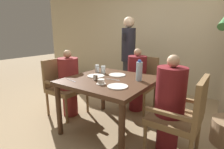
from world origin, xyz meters
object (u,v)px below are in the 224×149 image
(chair_far_side, at_px, (140,80))
(diner_in_far_chair, at_px, (137,79))
(plate_main_right, at_px, (117,75))
(plate_dessert_center, at_px, (96,76))
(glass_tall_mid, at_px, (103,70))
(glass_tall_near, at_px, (97,69))
(water_bottle, at_px, (139,71))
(plate_main_left, at_px, (118,86))
(diner_in_left_chair, at_px, (69,83))
(chair_left_side, at_px, (63,84))
(chair_right_side, at_px, (182,114))
(standing_host, at_px, (128,56))
(diner_in_right_chair, at_px, (170,105))
(teacup_with_saucer, at_px, (101,82))

(chair_far_side, height_order, diner_in_far_chair, diner_in_far_chair)
(plate_main_right, height_order, plate_dessert_center, same)
(glass_tall_mid, bearing_deg, glass_tall_near, 175.01)
(water_bottle, height_order, glass_tall_mid, water_bottle)
(plate_main_left, bearing_deg, diner_in_far_chair, 104.99)
(diner_in_left_chair, bearing_deg, plate_main_right, 15.81)
(chair_left_side, xyz_separation_m, water_bottle, (1.31, 0.15, 0.36))
(glass_tall_near, bearing_deg, chair_right_side, -9.13)
(plate_main_right, distance_m, plate_dessert_center, 0.31)
(diner_in_left_chair, xyz_separation_m, standing_host, (0.37, 1.28, 0.33))
(plate_main_left, distance_m, plate_dessert_center, 0.57)
(diner_in_far_chair, height_order, diner_in_right_chair, diner_in_right_chair)
(plate_main_left, xyz_separation_m, plate_main_right, (-0.30, 0.45, 0.00))
(plate_main_left, height_order, teacup_with_saucer, teacup_with_saucer)
(plate_dessert_center, distance_m, water_bottle, 0.63)
(diner_in_left_chair, height_order, standing_host, standing_host)
(water_bottle, bearing_deg, plate_main_left, -101.94)
(diner_in_left_chair, height_order, chair_right_side, diner_in_left_chair)
(chair_right_side, bearing_deg, chair_left_side, 180.00)
(diner_in_left_chair, height_order, teacup_with_saucer, diner_in_left_chair)
(glass_tall_near, bearing_deg, diner_in_far_chair, 55.76)
(diner_in_left_chair, relative_size, plate_main_right, 4.53)
(plate_main_right, height_order, teacup_with_saucer, teacup_with_saucer)
(plate_main_left, relative_size, water_bottle, 0.89)
(diner_in_right_chair, relative_size, glass_tall_near, 10.02)
(plate_main_left, xyz_separation_m, glass_tall_mid, (-0.54, 0.43, 0.05))
(chair_left_side, distance_m, standing_host, 1.43)
(plate_dessert_center, distance_m, teacup_with_saucer, 0.39)
(glass_tall_mid, bearing_deg, water_bottle, -4.90)
(chair_left_side, height_order, plate_main_left, chair_left_side)
(diner_in_left_chair, relative_size, chair_right_side, 1.17)
(plate_main_right, xyz_separation_m, teacup_with_saucer, (0.08, -0.48, 0.02))
(glass_tall_near, bearing_deg, chair_far_side, 61.31)
(diner_in_right_chair, bearing_deg, plate_dessert_center, 179.98)
(chair_right_side, xyz_separation_m, plate_main_right, (-0.98, 0.22, 0.24))
(diner_in_left_chair, distance_m, plate_dessert_center, 0.60)
(diner_in_left_chair, xyz_separation_m, glass_tall_mid, (0.55, 0.21, 0.25))
(diner_in_right_chair, distance_m, standing_host, 1.82)
(diner_in_far_chair, xyz_separation_m, glass_tall_near, (-0.40, -0.58, 0.25))
(plate_main_left, bearing_deg, plate_main_right, 123.81)
(chair_right_side, relative_size, plate_main_left, 3.85)
(plate_dessert_center, bearing_deg, plate_main_right, 45.90)
(chair_right_side, distance_m, glass_tall_mid, 1.28)
(chair_far_side, height_order, glass_tall_near, chair_far_side)
(standing_host, distance_m, glass_tall_mid, 1.09)
(standing_host, relative_size, plate_dessert_center, 6.85)
(chair_far_side, relative_size, diner_in_right_chair, 0.81)
(plate_dessert_center, relative_size, glass_tall_mid, 2.12)
(chair_right_side, relative_size, diner_in_right_chair, 0.81)
(chair_right_side, xyz_separation_m, plate_main_left, (-0.68, -0.23, 0.24))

